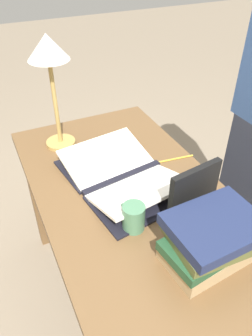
# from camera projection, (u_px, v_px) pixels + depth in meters

# --- Properties ---
(ground_plane) EXTENTS (12.00, 12.00, 0.00)m
(ground_plane) POSITION_uv_depth(u_px,v_px,m) (130.00, 300.00, 1.67)
(ground_plane) COLOR gray
(reading_desk) EXTENTS (1.24, 0.67, 0.73)m
(reading_desk) POSITION_uv_depth(u_px,v_px,m) (132.00, 213.00, 1.29)
(reading_desk) COLOR brown
(reading_desk) RESTS_ON ground_plane
(open_book) EXTENTS (0.55, 0.43, 0.07)m
(open_book) POSITION_uv_depth(u_px,v_px,m) (122.00, 176.00, 1.27)
(open_book) COLOR black
(open_book) RESTS_ON reading_desk
(book_stack_tall) EXTENTS (0.21, 0.31, 0.16)m
(book_stack_tall) POSITION_uv_depth(u_px,v_px,m) (213.00, 239.00, 0.94)
(book_stack_tall) COLOR tan
(book_stack_tall) RESTS_ON reading_desk
(book_standing_upright) EXTENTS (0.05, 0.19, 0.22)m
(book_standing_upright) POSITION_uv_depth(u_px,v_px,m) (193.00, 195.00, 1.04)
(book_standing_upright) COLOR black
(book_standing_upright) RESTS_ON reading_desk
(reading_lamp) EXTENTS (0.16, 0.16, 0.48)m
(reading_lamp) POSITION_uv_depth(u_px,v_px,m) (49.00, 59.00, 1.25)
(reading_lamp) COLOR tan
(reading_lamp) RESTS_ON reading_desk
(coffee_mug) EXTENTS (0.10, 0.07, 0.09)m
(coffee_mug) POSITION_uv_depth(u_px,v_px,m) (133.00, 217.00, 1.05)
(coffee_mug) COLOR #4C7F5B
(coffee_mug) RESTS_ON reading_desk
(pencil) EXTENTS (0.03, 0.18, 0.01)m
(pencil) POSITION_uv_depth(u_px,v_px,m) (174.00, 159.00, 1.38)
(pencil) COLOR gold
(pencil) RESTS_ON reading_desk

